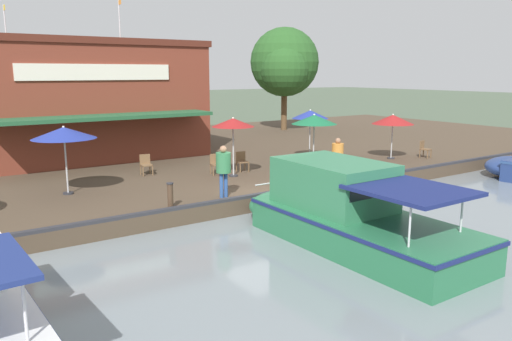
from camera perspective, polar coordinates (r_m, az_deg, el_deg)
ground_plane at (r=17.47m, az=1.17°, el=-4.80°), size 220.00×220.00×0.00m
quay_deck at (r=26.92m, az=-12.49°, el=1.26°), size 22.00×56.00×0.60m
quay_edge_fender at (r=17.38m, az=0.99°, el=-2.67°), size 0.20×50.40×0.10m
waterfront_restaurant at (r=28.08m, az=-20.37°, el=7.75°), size 11.48×11.48×8.02m
patio_umbrella_back_row at (r=18.38m, az=-21.11°, el=4.02°), size 2.17×2.17×2.40m
patio_umbrella_mid_patio_left at (r=25.35m, az=15.38°, el=5.64°), size 2.02×2.02×2.22m
patio_umbrella_by_entrance at (r=20.19m, az=-2.64°, el=5.47°), size 1.72×1.72×2.43m
patio_umbrella_far_corner at (r=21.73m, az=6.67°, el=5.80°), size 1.97×1.97×2.45m
patio_umbrella_near_quay_edge at (r=24.27m, az=6.22°, el=6.37°), size 1.76×1.76×2.45m
cafe_chair_under_first_umbrella at (r=21.47m, az=-1.63°, el=1.16°), size 0.50×0.50×0.85m
cafe_chair_mid_patio at (r=21.23m, az=-12.48°, el=0.79°), size 0.49×0.49×0.85m
cafe_chair_facing_river at (r=20.91m, az=-4.61°, el=0.86°), size 0.53×0.53×0.85m
cafe_chair_beside_entrance at (r=26.35m, az=18.69°, el=2.44°), size 0.53×0.53×0.85m
person_mid_patio at (r=16.87m, az=-3.75°, el=0.65°), size 0.51×0.51×1.79m
person_at_quay_edge at (r=20.17m, az=9.31°, el=1.95°), size 0.46×0.46×1.64m
motorboat_second_along at (r=14.45m, az=9.63°, el=-4.68°), size 7.86×2.78×2.25m
mooring_post at (r=15.84m, az=-9.77°, el=-2.81°), size 0.22×0.22×0.83m
tree_downstream_bank at (r=36.82m, az=3.28°, el=12.06°), size 5.23×4.98×7.43m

